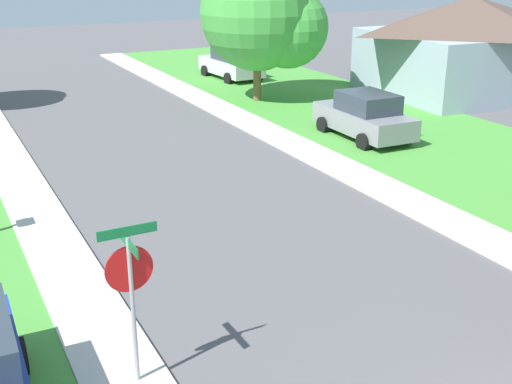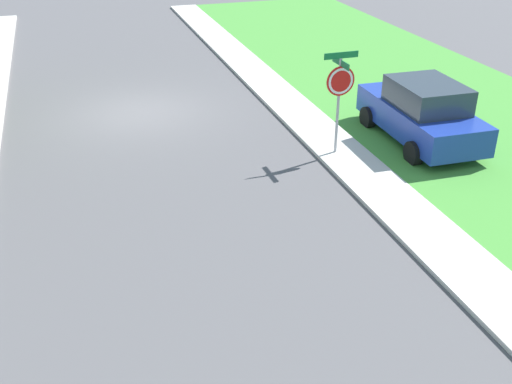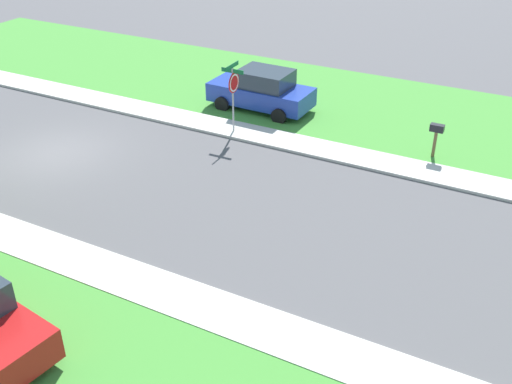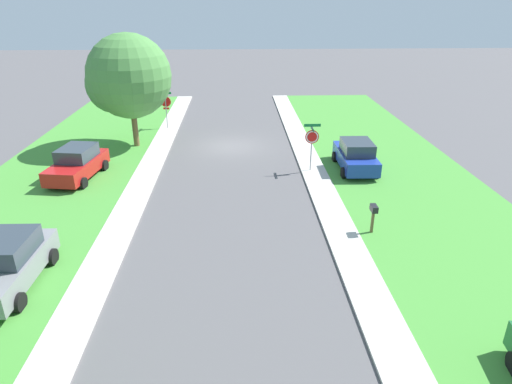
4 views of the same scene
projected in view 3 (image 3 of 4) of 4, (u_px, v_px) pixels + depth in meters
name	position (u px, v px, depth m)	size (l,w,h in m)	color
ground_plane	(57.00, 153.00, 21.98)	(120.00, 120.00, 0.00)	#565456
sidewalk_east	(309.00, 345.00, 13.51)	(1.40, 56.00, 0.10)	beige
sidewalk_west	(418.00, 170.00, 20.70)	(1.40, 56.00, 0.10)	beige
lawn_west	(449.00, 122.00, 24.30)	(8.00, 56.00, 0.08)	#479338
stop_sign_far_corner	(233.00, 87.00, 22.53)	(0.92, 0.92, 2.77)	#9E9EA3
car_blue_driveway_right	(262.00, 90.00, 25.06)	(2.11, 4.34, 1.76)	#1E389E
mailbox	(436.00, 132.00, 21.10)	(0.24, 0.48, 1.31)	brown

